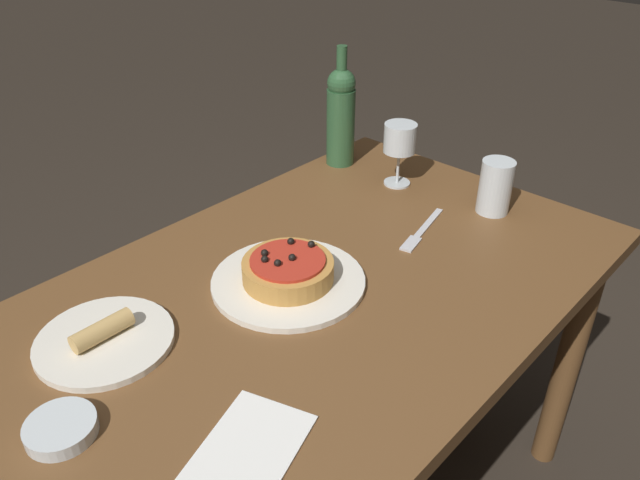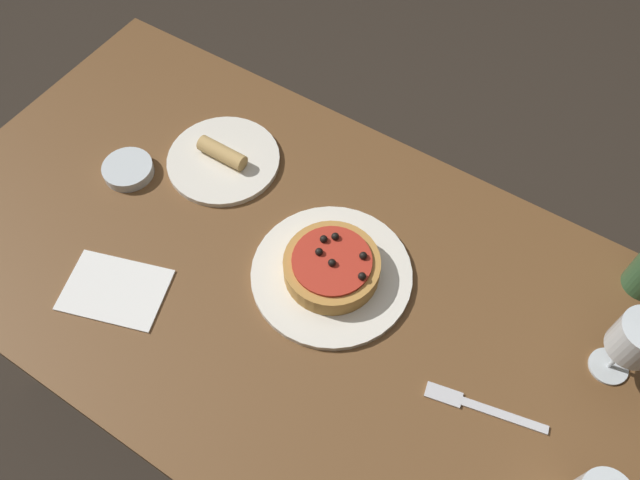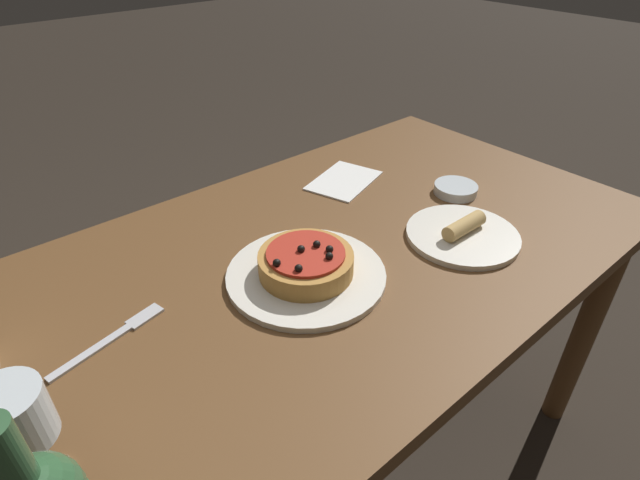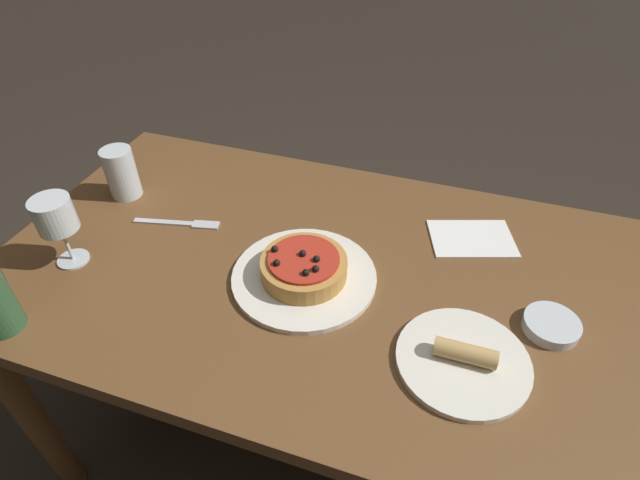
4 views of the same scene
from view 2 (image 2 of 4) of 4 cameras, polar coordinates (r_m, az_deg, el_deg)
The scene contains 9 objects.
ground_plane at distance 1.79m, azimuth -1.73°, elevation -14.45°, with size 14.00×14.00×0.00m, color #2D261E.
dining_table at distance 1.21m, azimuth -2.49°, elevation -5.36°, with size 1.43×0.77×0.71m.
dinner_plate at distance 1.12m, azimuth 1.06°, elevation -3.14°, with size 0.29×0.29×0.01m.
pizza at distance 1.10m, azimuth 1.09°, elevation -2.42°, with size 0.17×0.17×0.06m.
wine_glass at distance 1.06m, azimuth 27.02°, elevation -8.11°, with size 0.08×0.08×0.15m.
side_bowl at distance 1.31m, azimuth -17.14°, elevation 6.18°, with size 0.10×0.10×0.02m.
fork at distance 1.06m, azimuth 14.17°, elevation -14.53°, with size 0.20×0.06×0.00m.
side_plate at distance 1.28m, azimuth -8.83°, elevation 7.32°, with size 0.23×0.23×0.04m.
paper_napkin at distance 1.17m, azimuth -18.21°, elevation -4.35°, with size 0.21×0.18×0.00m.
Camera 2 is at (0.34, -0.43, 1.70)m, focal length 35.00 mm.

